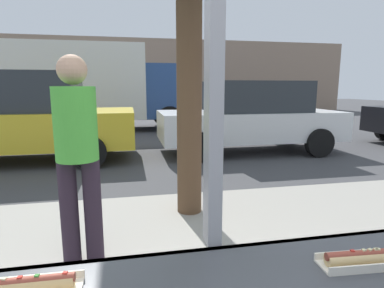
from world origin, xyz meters
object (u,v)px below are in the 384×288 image
Objects in this scene: hotdog_tray_near at (356,259)px; pedestrian at (77,148)px; hotdog_tray_far at (29,286)px; parked_car_yellow at (22,118)px; box_truck at (91,85)px; parked_car_white at (251,117)px.

pedestrian reaches higher than hotdog_tray_near.
hotdog_tray_near is at bearing -3.30° from hotdog_tray_far.
parked_car_yellow is 4.95m from box_truck.
parked_car_yellow is at bearing 180.00° from parked_car_white.
parked_car_white is at bearing 70.80° from hotdog_tray_near.
pedestrian is at bearing -125.57° from parked_car_white.
box_truck is at bearing 79.49° from parked_car_yellow.
hotdog_tray_near is 2.02m from pedestrian.
parked_car_white is 6.40m from box_truck.
hotdog_tray_near is 6.64m from parked_car_white.
box_truck is at bearing 95.21° from hotdog_tray_far.
hotdog_tray_near is 0.06× the size of parked_car_white.
hotdog_tray_near is 0.86× the size of hotdog_tray_far.
parked_car_white is 2.62× the size of pedestrian.
hotdog_tray_near is at bearing -65.48° from parked_car_yellow.
hotdog_tray_near is 0.03× the size of box_truck.
hotdog_tray_near is at bearing -109.20° from parked_car_white.
parked_car_yellow is at bearing 106.99° from hotdog_tray_far.
pedestrian is (-0.12, 1.65, 0.07)m from hotdog_tray_far.
parked_car_yellow reaches higher than parked_car_white.
parked_car_yellow is 2.77× the size of pedestrian.
hotdog_tray_far is at bearing -73.01° from parked_car_yellow.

